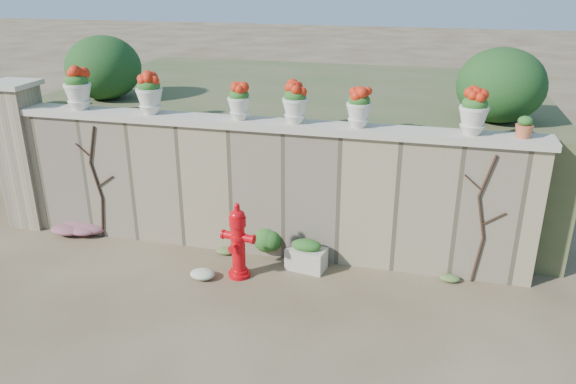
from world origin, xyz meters
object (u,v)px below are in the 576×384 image
(fire_hydrant, at_px, (238,241))
(planter_box, at_px, (306,255))
(terracotta_pot, at_px, (524,128))
(urn_pot_0, at_px, (78,89))

(fire_hydrant, distance_m, planter_box, 1.06)
(planter_box, bearing_deg, terracotta_pot, 18.66)
(planter_box, height_order, terracotta_pot, terracotta_pot)
(fire_hydrant, bearing_deg, terracotta_pot, 20.63)
(fire_hydrant, height_order, urn_pot_0, urn_pot_0)
(fire_hydrant, distance_m, terracotta_pot, 4.14)
(fire_hydrant, bearing_deg, urn_pot_0, 169.94)
(planter_box, height_order, urn_pot_0, urn_pot_0)
(fire_hydrant, relative_size, planter_box, 1.84)
(terracotta_pot, bearing_deg, fire_hydrant, -166.47)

